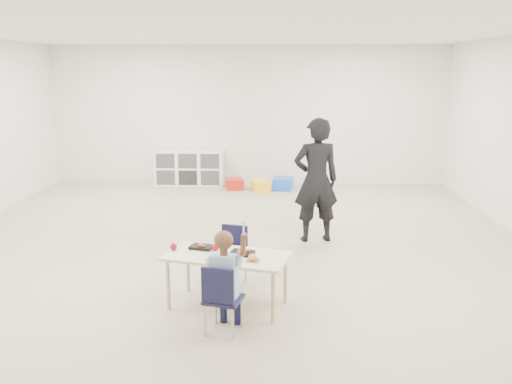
{
  "coord_description": "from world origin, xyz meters",
  "views": [
    {
      "loc": [
        0.6,
        -6.56,
        2.28
      ],
      "look_at": [
        0.34,
        -0.16,
        0.85
      ],
      "focal_mm": 38.0,
      "sensor_mm": 36.0,
      "label": 1
    }
  ],
  "objects_px": {
    "table": "(228,280)",
    "chair_near": "(224,298)",
    "cubby_shelf": "(189,168)",
    "child": "(223,278)",
    "adult": "(316,180)"
  },
  "relations": [
    {
      "from": "table",
      "to": "chair_near",
      "type": "relative_size",
      "value": 1.99
    },
    {
      "from": "table",
      "to": "cubby_shelf",
      "type": "relative_size",
      "value": 0.92
    },
    {
      "from": "child",
      "to": "table",
      "type": "bearing_deg",
      "value": 106.27
    },
    {
      "from": "chair_near",
      "to": "adult",
      "type": "distance_m",
      "value": 2.95
    },
    {
      "from": "adult",
      "to": "table",
      "type": "bearing_deg",
      "value": 55.25
    },
    {
      "from": "cubby_shelf",
      "to": "table",
      "type": "bearing_deg",
      "value": -77.3
    },
    {
      "from": "table",
      "to": "adult",
      "type": "distance_m",
      "value": 2.48
    },
    {
      "from": "cubby_shelf",
      "to": "adult",
      "type": "relative_size",
      "value": 0.83
    },
    {
      "from": "child",
      "to": "chair_near",
      "type": "bearing_deg",
      "value": 14.78
    },
    {
      "from": "cubby_shelf",
      "to": "adult",
      "type": "bearing_deg",
      "value": -57.6
    },
    {
      "from": "child",
      "to": "cubby_shelf",
      "type": "xyz_separation_m",
      "value": [
        -1.33,
        6.39,
        -0.16
      ]
    },
    {
      "from": "table",
      "to": "adult",
      "type": "xyz_separation_m",
      "value": [
        1.01,
        2.19,
        0.57
      ]
    },
    {
      "from": "cubby_shelf",
      "to": "adult",
      "type": "xyz_separation_m",
      "value": [
        2.32,
        -3.66,
        0.49
      ]
    },
    {
      "from": "adult",
      "to": "child",
      "type": "bearing_deg",
      "value": 59.91
    },
    {
      "from": "child",
      "to": "cubby_shelf",
      "type": "relative_size",
      "value": 0.73
    }
  ]
}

